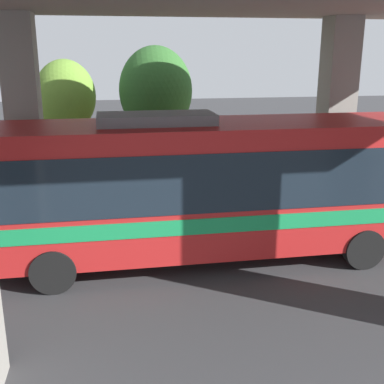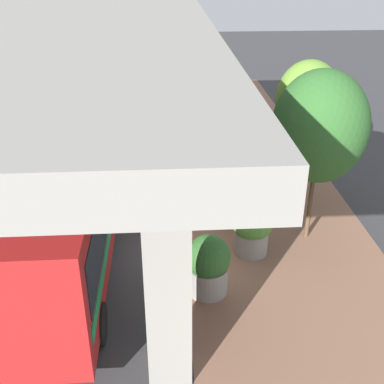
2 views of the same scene
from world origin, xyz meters
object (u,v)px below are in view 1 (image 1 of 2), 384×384
(fire_hydrant, at_px, (29,204))
(bus, at_px, (201,183))
(planter_extra, at_px, (124,183))
(street_tree_far, at_px, (66,96))
(planter_middle, at_px, (54,180))
(planter_front, at_px, (242,183))
(street_tree_near, at_px, (156,91))
(planter_back, at_px, (184,174))

(fire_hydrant, bearing_deg, bus, 50.73)
(planter_extra, height_order, street_tree_far, street_tree_far)
(planter_extra, bearing_deg, planter_middle, -106.46)
(fire_hydrant, xyz_separation_m, planter_extra, (-0.95, 3.00, 0.27))
(bus, xyz_separation_m, planter_extra, (-4.82, -1.73, -1.23))
(fire_hydrant, relative_size, planter_front, 0.59)
(planter_extra, xyz_separation_m, street_tree_far, (-3.06, -1.97, 2.68))
(bus, bearing_deg, street_tree_far, -154.83)
(bus, xyz_separation_m, fire_hydrant, (-3.87, -4.73, -1.50))
(bus, height_order, planter_middle, bus)
(bus, height_order, fire_hydrant, bus)
(planter_front, distance_m, street_tree_near, 5.05)
(bus, distance_m, fire_hydrant, 6.29)
(planter_front, relative_size, street_tree_near, 0.32)
(fire_hydrant, height_order, street_tree_near, street_tree_near)
(bus, height_order, planter_front, bus)
(bus, relative_size, fire_hydrant, 10.78)
(planter_back, bearing_deg, fire_hydrant, -74.10)
(planter_front, bearing_deg, fire_hydrant, -89.99)
(planter_front, bearing_deg, planter_extra, -103.78)
(planter_back, bearing_deg, planter_extra, -76.54)
(bus, distance_m, planter_middle, 6.98)
(planter_front, distance_m, street_tree_far, 7.56)
(planter_middle, distance_m, street_tree_far, 3.56)
(planter_back, bearing_deg, street_tree_near, -158.51)
(bus, bearing_deg, planter_extra, -160.24)
(bus, distance_m, street_tree_near, 7.45)
(bus, height_order, street_tree_near, street_tree_near)
(planter_extra, relative_size, street_tree_far, 0.32)
(planter_extra, bearing_deg, bus, 19.76)
(bus, xyz_separation_m, street_tree_near, (-7.25, -0.35, 1.66))
(planter_extra, height_order, street_tree_near, street_tree_near)
(planter_middle, xyz_separation_m, street_tree_near, (-1.73, 3.76, 2.84))
(planter_back, distance_m, street_tree_near, 3.47)
(fire_hydrant, xyz_separation_m, planter_back, (-1.46, 5.14, 0.38))
(planter_extra, bearing_deg, planter_back, 103.46)
(planter_middle, bearing_deg, planter_back, 87.59)
(street_tree_far, bearing_deg, planter_middle, -9.66)
(planter_middle, bearing_deg, fire_hydrant, -20.66)
(planter_front, relative_size, planter_middle, 1.01)
(fire_hydrant, bearing_deg, planter_middle, 159.34)
(planter_extra, xyz_separation_m, street_tree_near, (-2.43, 1.38, 2.89))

